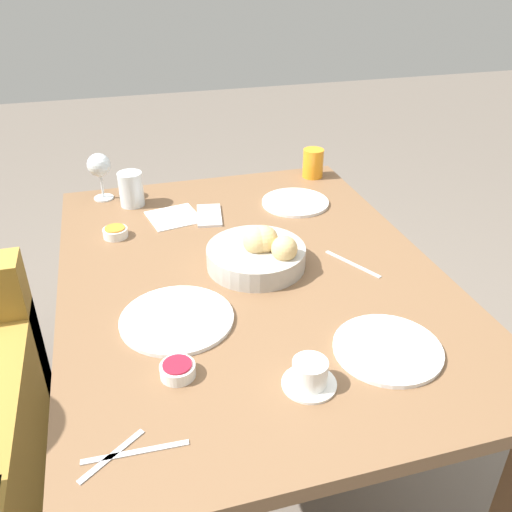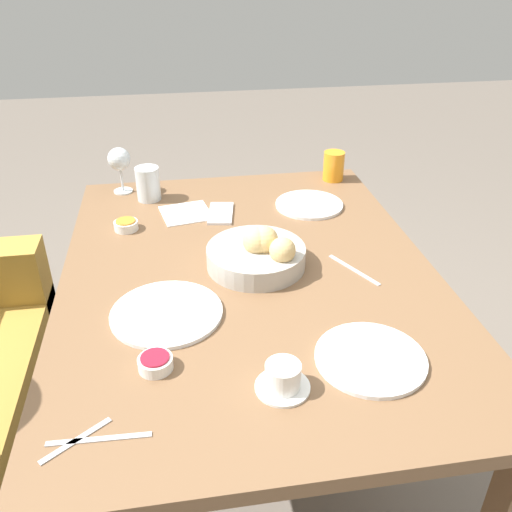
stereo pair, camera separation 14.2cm
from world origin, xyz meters
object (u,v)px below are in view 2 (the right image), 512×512
(coffee_cup, at_px, (284,378))
(spoon_coffee, at_px, (76,440))
(jam_bowl_berry, at_px, (155,363))
(juice_glass, at_px, (334,166))
(water_tumbler, at_px, (148,184))
(plate_far_center, at_px, (167,313))
(wine_glass, at_px, (119,161))
(fork_silver, at_px, (99,439))
(plate_near_left, at_px, (370,358))
(napkin, at_px, (186,213))
(knife_silver, at_px, (354,270))
(plate_near_right, at_px, (309,205))
(bread_basket, at_px, (258,254))
(cell_phone, at_px, (221,213))
(jam_bowl_honey, at_px, (126,225))

(coffee_cup, height_order, spoon_coffee, coffee_cup)
(jam_bowl_berry, bearing_deg, coffee_cup, -111.36)
(juice_glass, height_order, water_tumbler, water_tumbler)
(plate_far_center, relative_size, wine_glass, 1.66)
(water_tumbler, bearing_deg, plate_far_center, -176.05)
(water_tumbler, relative_size, fork_silver, 0.61)
(plate_near_left, height_order, coffee_cup, coffee_cup)
(coffee_cup, distance_m, napkin, 0.81)
(wine_glass, height_order, jam_bowl_berry, wine_glass)
(water_tumbler, xyz_separation_m, knife_silver, (-0.54, -0.53, -0.05))
(water_tumbler, distance_m, spoon_coffee, 1.01)
(fork_silver, bearing_deg, plate_near_right, -34.14)
(knife_silver, xyz_separation_m, napkin, (0.41, 0.42, 0.00))
(knife_silver, bearing_deg, fork_silver, 127.38)
(wine_glass, bearing_deg, water_tumbler, -130.44)
(bread_basket, relative_size, plate_near_left, 1.13)
(bread_basket, bearing_deg, wine_glass, 34.20)
(water_tumbler, bearing_deg, plate_near_right, -104.85)
(plate_far_center, xyz_separation_m, napkin, (0.53, -0.07, -0.00))
(juice_glass, bearing_deg, knife_silver, 169.09)
(bread_basket, relative_size, plate_far_center, 1.01)
(bread_basket, bearing_deg, knife_silver, -103.38)
(water_tumbler, relative_size, wine_glass, 0.71)
(plate_near_right, relative_size, spoon_coffee, 1.88)
(plate_near_left, distance_m, jam_bowl_berry, 0.44)
(plate_far_center, height_order, spoon_coffee, plate_far_center)
(plate_near_left, bearing_deg, coffee_cup, 104.71)
(wine_glass, bearing_deg, napkin, -135.39)
(plate_near_right, relative_size, wine_glass, 1.40)
(wine_glass, relative_size, fork_silver, 0.86)
(bread_basket, xyz_separation_m, juice_glass, (0.55, -0.36, 0.01))
(cell_phone, bearing_deg, water_tumbler, 55.49)
(plate_near_right, distance_m, jam_bowl_berry, 0.85)
(jam_bowl_honey, bearing_deg, spoon_coffee, 176.42)
(plate_far_center, bearing_deg, fork_silver, 160.58)
(plate_far_center, distance_m, jam_bowl_berry, 0.18)
(plate_near_left, height_order, plate_far_center, same)
(napkin, bearing_deg, plate_far_center, 172.52)
(water_tumbler, distance_m, jam_bowl_honey, 0.22)
(plate_near_left, distance_m, coffee_cup, 0.20)
(juice_glass, relative_size, fork_silver, 0.57)
(wine_glass, relative_size, coffee_cup, 1.45)
(plate_near_left, relative_size, plate_near_right, 1.05)
(plate_near_right, bearing_deg, napkin, 89.25)
(fork_silver, bearing_deg, water_tumbler, -4.36)
(knife_silver, bearing_deg, coffee_cup, 145.66)
(bread_basket, relative_size, jam_bowl_berry, 3.67)
(juice_glass, distance_m, cell_phone, 0.48)
(coffee_cup, height_order, jam_bowl_honey, coffee_cup)
(bread_basket, xyz_separation_m, spoon_coffee, (-0.52, 0.40, -0.04))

